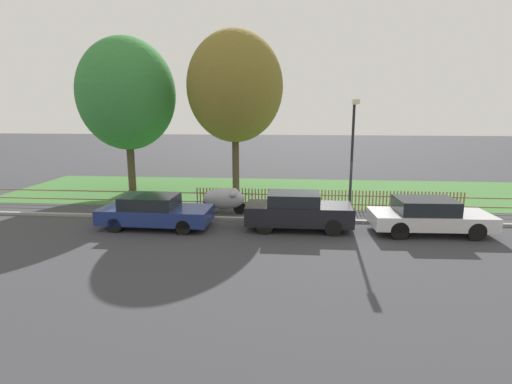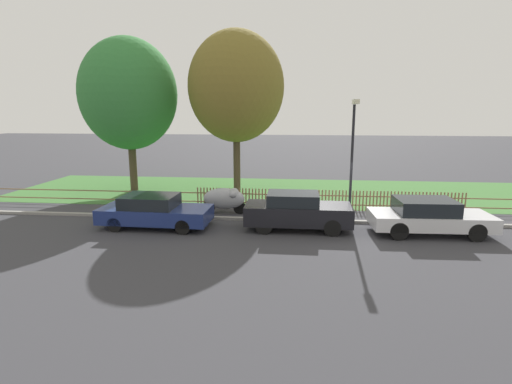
# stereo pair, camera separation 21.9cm
# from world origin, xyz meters

# --- Properties ---
(ground_plane) EXTENTS (120.00, 120.00, 0.00)m
(ground_plane) POSITION_xyz_m (0.00, 0.00, 0.00)
(ground_plane) COLOR #38383D
(kerb_stone) EXTENTS (35.32, 0.20, 0.12)m
(kerb_stone) POSITION_xyz_m (0.00, 0.10, 0.06)
(kerb_stone) COLOR gray
(kerb_stone) RESTS_ON ground
(grass_strip) EXTENTS (35.32, 8.36, 0.01)m
(grass_strip) POSITION_xyz_m (0.00, 6.43, 0.01)
(grass_strip) COLOR #3D7033
(grass_strip) RESTS_ON ground
(park_fence) EXTENTS (35.32, 0.05, 0.96)m
(park_fence) POSITION_xyz_m (0.00, 2.26, 0.48)
(park_fence) COLOR olive
(park_fence) RESTS_ON ground
(parked_car_silver_hatchback) EXTENTS (4.40, 1.91, 1.31)m
(parked_car_silver_hatchback) POSITION_xyz_m (-7.10, -1.26, 0.66)
(parked_car_silver_hatchback) COLOR navy
(parked_car_silver_hatchback) RESTS_ON ground
(parked_car_black_saloon) EXTENTS (4.13, 1.65, 1.47)m
(parked_car_black_saloon) POSITION_xyz_m (-1.41, -1.03, 0.75)
(parked_car_black_saloon) COLOR black
(parked_car_black_saloon) RESTS_ON ground
(parked_car_navy_estate) EXTENTS (4.46, 1.98, 1.35)m
(parked_car_navy_estate) POSITION_xyz_m (3.53, -1.10, 0.69)
(parked_car_navy_estate) COLOR silver
(parked_car_navy_estate) RESTS_ON ground
(covered_motorcycle) EXTENTS (2.01, 0.93, 1.18)m
(covered_motorcycle) POSITION_xyz_m (-4.65, 1.14, 0.71)
(covered_motorcycle) COLOR black
(covered_motorcycle) RESTS_ON ground
(tree_nearest_kerb) EXTENTS (5.40, 5.40, 8.60)m
(tree_nearest_kerb) POSITION_xyz_m (-10.92, 5.91, 5.49)
(tree_nearest_kerb) COLOR #473828
(tree_nearest_kerb) RESTS_ON ground
(tree_behind_motorcycle) EXTENTS (5.15, 5.15, 8.81)m
(tree_behind_motorcycle) POSITION_xyz_m (-4.77, 5.60, 5.84)
(tree_behind_motorcycle) COLOR #473828
(tree_behind_motorcycle) RESTS_ON ground
(street_lamp) EXTENTS (0.20, 0.78, 5.03)m
(street_lamp) POSITION_xyz_m (0.80, 0.35, 3.22)
(street_lamp) COLOR black
(street_lamp) RESTS_ON ground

